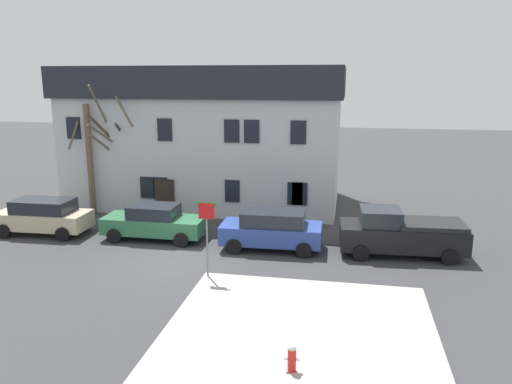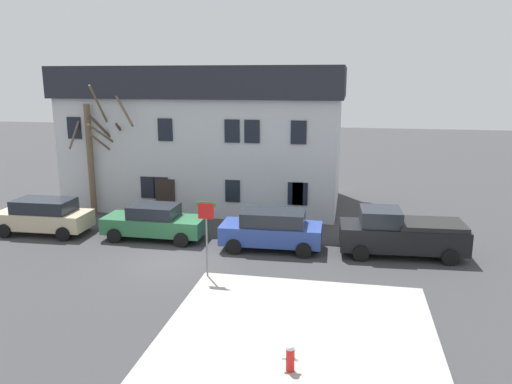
{
  "view_description": "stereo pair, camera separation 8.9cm",
  "coord_description": "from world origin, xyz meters",
  "px_view_note": "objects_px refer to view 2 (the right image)",
  "views": [
    {
      "loc": [
        7.02,
        -18.6,
        7.48
      ],
      "look_at": [
        3.12,
        2.37,
        2.57
      ],
      "focal_mm": 34.79,
      "sensor_mm": 36.0,
      "label": 1
    },
    {
      "loc": [
        7.11,
        -18.59,
        7.48
      ],
      "look_at": [
        3.12,
        2.37,
        2.57
      ],
      "focal_mm": 34.79,
      "sensor_mm": 36.0,
      "label": 2
    }
  ],
  "objects_px": {
    "car_green_sedan": "(155,222)",
    "bicycle_leaning": "(136,205)",
    "pickup_truck_black": "(401,233)",
    "fire_hydrant": "(290,357)",
    "street_sign_pole": "(206,226)",
    "car_beige_wagon": "(44,216)",
    "tree_bare_near": "(91,155)",
    "car_blue_wagon": "(272,229)",
    "tree_bare_mid": "(103,156)",
    "tree_bare_far": "(140,145)",
    "building_main": "(208,135)"
  },
  "relations": [
    {
      "from": "tree_bare_near",
      "to": "fire_hydrant",
      "type": "bearing_deg",
      "value": -46.68
    },
    {
      "from": "bicycle_leaning",
      "to": "car_blue_wagon",
      "type": "bearing_deg",
      "value": -29.92
    },
    {
      "from": "car_green_sedan",
      "to": "bicycle_leaning",
      "type": "height_order",
      "value": "car_green_sedan"
    },
    {
      "from": "pickup_truck_black",
      "to": "bicycle_leaning",
      "type": "height_order",
      "value": "pickup_truck_black"
    },
    {
      "from": "car_blue_wagon",
      "to": "tree_bare_far",
      "type": "bearing_deg",
      "value": 149.57
    },
    {
      "from": "building_main",
      "to": "tree_bare_far",
      "type": "height_order",
      "value": "building_main"
    },
    {
      "from": "tree_bare_near",
      "to": "fire_hydrant",
      "type": "distance_m",
      "value": 18.7
    },
    {
      "from": "tree_bare_near",
      "to": "car_blue_wagon",
      "type": "distance_m",
      "value": 11.64
    },
    {
      "from": "tree_bare_mid",
      "to": "car_blue_wagon",
      "type": "height_order",
      "value": "tree_bare_mid"
    },
    {
      "from": "tree_bare_far",
      "to": "street_sign_pole",
      "type": "relative_size",
      "value": 2.44
    },
    {
      "from": "tree_bare_far",
      "to": "fire_hydrant",
      "type": "height_order",
      "value": "tree_bare_far"
    },
    {
      "from": "tree_bare_near",
      "to": "car_blue_wagon",
      "type": "height_order",
      "value": "tree_bare_near"
    },
    {
      "from": "tree_bare_near",
      "to": "bicycle_leaning",
      "type": "bearing_deg",
      "value": 29.1
    },
    {
      "from": "car_beige_wagon",
      "to": "car_blue_wagon",
      "type": "relative_size",
      "value": 1.0
    },
    {
      "from": "car_beige_wagon",
      "to": "fire_hydrant",
      "type": "distance_m",
      "value": 16.45
    },
    {
      "from": "tree_bare_near",
      "to": "car_beige_wagon",
      "type": "xyz_separation_m",
      "value": [
        -0.64,
        -3.79,
        -2.47
      ]
    },
    {
      "from": "pickup_truck_black",
      "to": "bicycle_leaning",
      "type": "relative_size",
      "value": 3.07
    },
    {
      "from": "tree_bare_near",
      "to": "tree_bare_mid",
      "type": "distance_m",
      "value": 0.79
    },
    {
      "from": "tree_bare_near",
      "to": "street_sign_pole",
      "type": "distance_m",
      "value": 11.83
    },
    {
      "from": "bicycle_leaning",
      "to": "tree_bare_near",
      "type": "bearing_deg",
      "value": -150.9
    },
    {
      "from": "fire_hydrant",
      "to": "street_sign_pole",
      "type": "height_order",
      "value": "street_sign_pole"
    },
    {
      "from": "car_beige_wagon",
      "to": "tree_bare_far",
      "type": "bearing_deg",
      "value": 55.92
    },
    {
      "from": "pickup_truck_black",
      "to": "street_sign_pole",
      "type": "height_order",
      "value": "street_sign_pole"
    },
    {
      "from": "building_main",
      "to": "street_sign_pole",
      "type": "bearing_deg",
      "value": -74.35
    },
    {
      "from": "car_beige_wagon",
      "to": "bicycle_leaning",
      "type": "relative_size",
      "value": 2.59
    },
    {
      "from": "car_blue_wagon",
      "to": "bicycle_leaning",
      "type": "distance_m",
      "value": 10.08
    },
    {
      "from": "tree_bare_mid",
      "to": "bicycle_leaning",
      "type": "height_order",
      "value": "tree_bare_mid"
    },
    {
      "from": "car_green_sedan",
      "to": "street_sign_pole",
      "type": "height_order",
      "value": "street_sign_pole"
    },
    {
      "from": "car_blue_wagon",
      "to": "fire_hydrant",
      "type": "relative_size",
      "value": 6.16
    },
    {
      "from": "tree_bare_near",
      "to": "pickup_truck_black",
      "type": "relative_size",
      "value": 1.33
    },
    {
      "from": "fire_hydrant",
      "to": "bicycle_leaning",
      "type": "relative_size",
      "value": 0.42
    },
    {
      "from": "tree_bare_near",
      "to": "car_blue_wagon",
      "type": "relative_size",
      "value": 1.59
    },
    {
      "from": "tree_bare_mid",
      "to": "car_green_sedan",
      "type": "relative_size",
      "value": 1.26
    },
    {
      "from": "tree_bare_mid",
      "to": "tree_bare_far",
      "type": "xyz_separation_m",
      "value": [
        2.21,
        0.16,
        0.68
      ]
    },
    {
      "from": "car_blue_wagon",
      "to": "bicycle_leaning",
      "type": "relative_size",
      "value": 2.58
    },
    {
      "from": "car_green_sedan",
      "to": "bicycle_leaning",
      "type": "xyz_separation_m",
      "value": [
        -3.03,
        4.64,
        -0.47
      ]
    },
    {
      "from": "car_green_sedan",
      "to": "street_sign_pole",
      "type": "distance_m",
      "value": 5.84
    },
    {
      "from": "pickup_truck_black",
      "to": "tree_bare_near",
      "type": "bearing_deg",
      "value": 167.38
    },
    {
      "from": "building_main",
      "to": "car_green_sedan",
      "type": "distance_m",
      "value": 8.35
    },
    {
      "from": "car_green_sedan",
      "to": "bicycle_leaning",
      "type": "relative_size",
      "value": 2.74
    },
    {
      "from": "car_green_sedan",
      "to": "bicycle_leaning",
      "type": "distance_m",
      "value": 5.57
    },
    {
      "from": "building_main",
      "to": "tree_bare_far",
      "type": "distance_m",
      "value": 4.4
    },
    {
      "from": "pickup_truck_black",
      "to": "fire_hydrant",
      "type": "bearing_deg",
      "value": -110.13
    },
    {
      "from": "street_sign_pole",
      "to": "car_green_sedan",
      "type": "bearing_deg",
      "value": 132.11
    },
    {
      "from": "car_beige_wagon",
      "to": "street_sign_pole",
      "type": "relative_size",
      "value": 1.5
    },
    {
      "from": "car_beige_wagon",
      "to": "street_sign_pole",
      "type": "height_order",
      "value": "street_sign_pole"
    },
    {
      "from": "car_green_sedan",
      "to": "pickup_truck_black",
      "type": "xyz_separation_m",
      "value": [
        11.27,
        -0.09,
        0.14
      ]
    },
    {
      "from": "pickup_truck_black",
      "to": "tree_bare_mid",
      "type": "bearing_deg",
      "value": 164.75
    },
    {
      "from": "tree_bare_mid",
      "to": "street_sign_pole",
      "type": "bearing_deg",
      "value": -44.93
    },
    {
      "from": "car_blue_wagon",
      "to": "bicycle_leaning",
      "type": "height_order",
      "value": "car_blue_wagon"
    }
  ]
}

